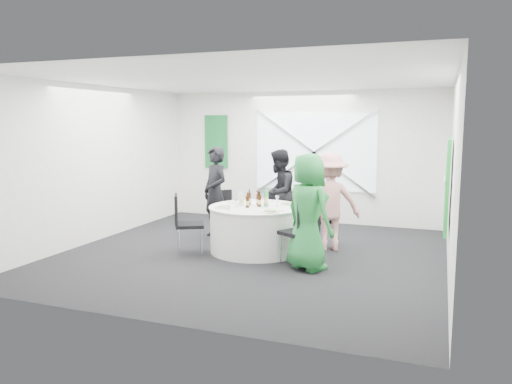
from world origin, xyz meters
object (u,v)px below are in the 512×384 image
(chair_back_right, at_px, (325,214))
(person_man_back_left, at_px, (215,192))
(chair_back_left, at_px, (225,210))
(person_woman_green, at_px, (308,212))
(banquet_table, at_px, (256,229))
(chair_front_right, at_px, (303,227))
(person_man_back, at_px, (279,193))
(clear_water_bottle, at_px, (241,200))
(chair_back, at_px, (276,211))
(person_woman_pink, at_px, (330,202))
(green_water_bottle, at_px, (266,199))
(chair_front_left, at_px, (184,219))

(chair_back_right, bearing_deg, person_man_back_left, -124.80)
(chair_back_left, height_order, person_woman_green, person_woman_green)
(banquet_table, relative_size, person_man_back_left, 0.92)
(banquet_table, height_order, chair_front_right, chair_front_right)
(person_man_back_left, bearing_deg, person_man_back, 61.33)
(chair_back_right, xyz_separation_m, person_man_back, (-1.02, 0.60, 0.25))
(chair_back_right, height_order, person_man_back_left, person_man_back_left)
(clear_water_bottle, bearing_deg, chair_back, 77.84)
(person_woman_green, bearing_deg, person_man_back, -28.15)
(person_woman_pink, bearing_deg, person_man_back_left, -30.06)
(chair_back, xyz_separation_m, chair_back_left, (-0.89, -0.35, 0.03))
(chair_back, xyz_separation_m, person_woman_pink, (1.13, -0.58, 0.33))
(chair_back_left, distance_m, person_man_back, 1.06)
(person_woman_green, relative_size, green_water_bottle, 5.11)
(chair_front_left, relative_size, person_man_back_left, 0.58)
(chair_back, height_order, chair_front_right, chair_front_right)
(banquet_table, relative_size, clear_water_bottle, 5.79)
(person_woman_pink, bearing_deg, green_water_bottle, 2.24)
(person_man_back, bearing_deg, clear_water_bottle, -11.19)
(chair_front_left, height_order, clear_water_bottle, clear_water_bottle)
(chair_back, bearing_deg, chair_back_right, -23.77)
(clear_water_bottle, bearing_deg, chair_back_left, 129.64)
(person_woman_pink, bearing_deg, clear_water_bottle, -3.53)
(person_man_back_left, bearing_deg, clear_water_bottle, -8.18)
(chair_back, distance_m, chair_back_left, 0.95)
(banquet_table, relative_size, person_man_back, 0.95)
(chair_back, xyz_separation_m, person_woman_green, (1.08, -1.79, 0.36))
(chair_back, height_order, person_man_back_left, person_man_back_left)
(chair_back_left, height_order, chair_front_left, chair_front_left)
(chair_front_right, height_order, chair_front_left, chair_front_right)
(person_man_back_left, xyz_separation_m, clear_water_bottle, (0.82, -0.73, 0.02))
(chair_back_right, height_order, green_water_bottle, green_water_bottle)
(chair_back, distance_m, person_woman_pink, 1.31)
(chair_back_right, distance_m, person_man_back, 1.21)
(person_woman_green, bearing_deg, person_man_back_left, -0.30)
(person_man_back_left, relative_size, clear_water_bottle, 6.29)
(person_man_back_left, xyz_separation_m, person_woman_pink, (2.19, -0.19, -0.02))
(chair_back, xyz_separation_m, clear_water_bottle, (-0.24, -1.12, 0.37))
(chair_back_right, xyz_separation_m, person_man_back_left, (-2.08, 0.04, 0.27))
(chair_back_right, bearing_deg, person_woman_pink, 4.79)
(chair_back_right, distance_m, chair_front_right, 1.26)
(banquet_table, distance_m, person_man_back_left, 1.37)
(chair_front_right, height_order, green_water_bottle, green_water_bottle)
(banquet_table, bearing_deg, green_water_bottle, 10.72)
(person_man_back, bearing_deg, chair_front_left, -29.90)
(chair_back_left, height_order, chair_back_right, chair_back_right)
(chair_front_left, bearing_deg, green_water_bottle, -92.19)
(person_woman_pink, xyz_separation_m, clear_water_bottle, (-1.37, -0.55, 0.04))
(chair_back, relative_size, green_water_bottle, 2.52)
(chair_front_left, height_order, person_man_back, person_man_back)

